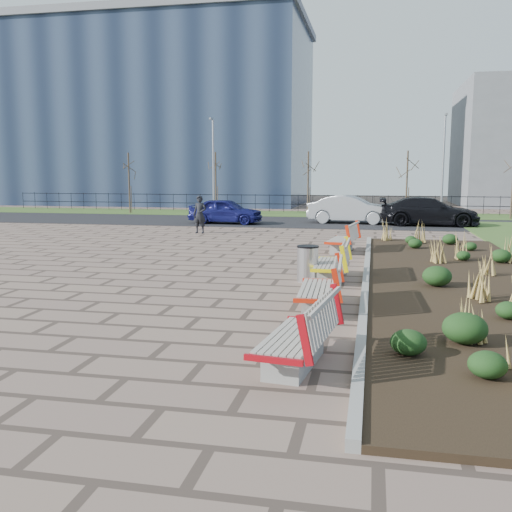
% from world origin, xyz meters
% --- Properties ---
extents(ground, '(120.00, 120.00, 0.00)m').
position_xyz_m(ground, '(0.00, 0.00, 0.00)').
color(ground, '#735D4F').
rests_on(ground, ground).
extents(planting_bed, '(4.50, 18.00, 0.10)m').
position_xyz_m(planting_bed, '(6.25, 5.00, 0.05)').
color(planting_bed, black).
rests_on(planting_bed, ground).
extents(planting_curb, '(0.16, 18.00, 0.15)m').
position_xyz_m(planting_curb, '(3.92, 5.00, 0.07)').
color(planting_curb, gray).
rests_on(planting_curb, ground).
extents(grass_verge_far, '(80.00, 5.00, 0.04)m').
position_xyz_m(grass_verge_far, '(0.00, 28.00, 0.02)').
color(grass_verge_far, '#33511E').
rests_on(grass_verge_far, ground).
extents(road, '(80.00, 7.00, 0.02)m').
position_xyz_m(road, '(0.00, 22.00, 0.01)').
color(road, black).
rests_on(road, ground).
extents(bench_a, '(1.16, 2.20, 1.00)m').
position_xyz_m(bench_a, '(3.00, -1.56, 0.50)').
color(bench_a, '#AC0B14').
rests_on(bench_a, ground).
extents(bench_b, '(0.98, 2.13, 1.00)m').
position_xyz_m(bench_b, '(3.00, 1.86, 0.50)').
color(bench_b, red).
rests_on(bench_b, ground).
extents(bench_c, '(0.91, 2.11, 1.00)m').
position_xyz_m(bench_c, '(3.00, 5.14, 0.50)').
color(bench_c, '#FFE80D').
rests_on(bench_c, ground).
extents(bench_d, '(1.17, 2.20, 1.00)m').
position_xyz_m(bench_d, '(3.00, 10.49, 0.50)').
color(bench_d, red).
rests_on(bench_d, ground).
extents(litter_bin, '(0.54, 0.54, 0.90)m').
position_xyz_m(litter_bin, '(2.46, 4.87, 0.45)').
color(litter_bin, '#B2B2B7').
rests_on(litter_bin, ground).
extents(pedestrian, '(0.66, 0.47, 1.71)m').
position_xyz_m(pedestrian, '(-3.66, 15.42, 0.86)').
color(pedestrian, black).
rests_on(pedestrian, ground).
extents(car_blue, '(4.05, 1.84, 1.35)m').
position_xyz_m(car_blue, '(-3.71, 20.25, 0.69)').
color(car_blue, navy).
rests_on(car_blue, road).
extents(car_silver, '(4.67, 1.99, 1.50)m').
position_xyz_m(car_silver, '(2.85, 21.79, 0.77)').
color(car_silver, '#9EA2A5').
rests_on(car_silver, road).
extents(car_black, '(5.05, 2.08, 1.46)m').
position_xyz_m(car_black, '(6.87, 21.26, 0.75)').
color(car_black, black).
rests_on(car_black, road).
extents(tree_a, '(1.40, 1.40, 4.00)m').
position_xyz_m(tree_a, '(-12.00, 26.50, 2.04)').
color(tree_a, '#4C3D2D').
rests_on(tree_a, grass_verge_far).
extents(tree_b, '(1.40, 1.40, 4.00)m').
position_xyz_m(tree_b, '(-6.00, 26.50, 2.04)').
color(tree_b, '#4C3D2D').
rests_on(tree_b, grass_verge_far).
extents(tree_c, '(1.40, 1.40, 4.00)m').
position_xyz_m(tree_c, '(0.00, 26.50, 2.04)').
color(tree_c, '#4C3D2D').
rests_on(tree_c, grass_verge_far).
extents(tree_d, '(1.40, 1.40, 4.00)m').
position_xyz_m(tree_d, '(6.00, 26.50, 2.04)').
color(tree_d, '#4C3D2D').
rests_on(tree_d, grass_verge_far).
extents(lamp_west, '(0.24, 0.60, 6.00)m').
position_xyz_m(lamp_west, '(-6.00, 26.00, 3.04)').
color(lamp_west, gray).
rests_on(lamp_west, grass_verge_far).
extents(lamp_east, '(0.24, 0.60, 6.00)m').
position_xyz_m(lamp_east, '(8.00, 26.00, 3.04)').
color(lamp_east, gray).
rests_on(lamp_east, grass_verge_far).
extents(railing_fence, '(44.00, 0.10, 1.20)m').
position_xyz_m(railing_fence, '(0.00, 29.50, 0.64)').
color(railing_fence, black).
rests_on(railing_fence, grass_verge_far).
extents(building_glass, '(40.00, 14.00, 15.00)m').
position_xyz_m(building_glass, '(-22.00, 40.00, 7.50)').
color(building_glass, '#192338').
rests_on(building_glass, ground).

